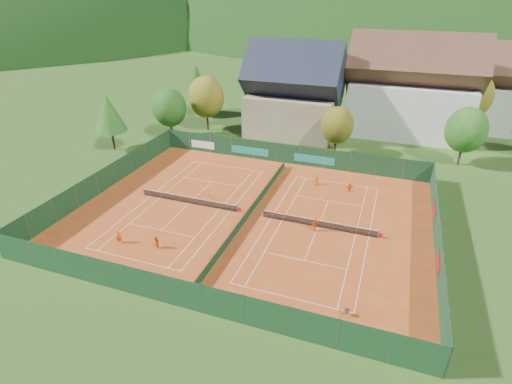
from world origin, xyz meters
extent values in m
plane|color=#2A4E18|center=(0.00, 0.00, -0.02)|extent=(600.00, 600.00, 0.00)
cube|color=#AC4419|center=(0.00, 0.00, 0.01)|extent=(40.00, 32.00, 0.01)
cube|color=white|center=(-8.00, 11.88, 0.01)|extent=(10.97, 0.06, 0.00)
cube|color=white|center=(-8.00, -11.88, 0.01)|extent=(10.97, 0.06, 0.00)
cube|color=white|center=(-13.48, 0.00, 0.01)|extent=(0.06, 23.77, 0.00)
cube|color=white|center=(-2.51, 0.00, 0.01)|extent=(0.06, 23.77, 0.00)
cube|color=white|center=(-12.12, 0.00, 0.01)|extent=(0.06, 23.77, 0.00)
cube|color=white|center=(-3.88, 0.00, 0.01)|extent=(0.06, 23.77, 0.00)
cube|color=white|center=(-8.00, 6.40, 0.01)|extent=(8.23, 0.06, 0.00)
cube|color=white|center=(-8.00, -6.40, 0.01)|extent=(8.23, 0.06, 0.00)
cube|color=white|center=(-8.00, 0.00, 0.01)|extent=(0.06, 12.80, 0.00)
cube|color=white|center=(8.00, 11.88, 0.01)|extent=(10.97, 0.06, 0.00)
cube|color=white|center=(8.00, -11.88, 0.01)|extent=(10.97, 0.06, 0.00)
cube|color=white|center=(2.51, 0.00, 0.01)|extent=(0.06, 23.77, 0.00)
cube|color=white|center=(13.48, 0.00, 0.01)|extent=(0.06, 23.77, 0.00)
cube|color=white|center=(3.88, 0.00, 0.01)|extent=(0.06, 23.77, 0.00)
cube|color=white|center=(12.12, 0.00, 0.01)|extent=(0.06, 23.77, 0.00)
cube|color=white|center=(8.00, 6.40, 0.01)|extent=(8.23, 0.06, 0.00)
cube|color=white|center=(8.00, -6.40, 0.01)|extent=(8.23, 0.06, 0.00)
cube|color=white|center=(8.00, 0.00, 0.01)|extent=(0.06, 12.80, 0.00)
cylinder|color=#59595B|center=(-14.40, 0.00, 0.51)|extent=(0.10, 0.10, 1.02)
cylinder|color=#59595B|center=(-1.60, 0.00, 0.51)|extent=(0.10, 0.10, 1.02)
cube|color=black|center=(-8.00, 0.00, 0.46)|extent=(12.80, 0.02, 0.86)
cube|color=white|center=(-8.00, 0.00, 0.89)|extent=(12.80, 0.04, 0.06)
cube|color=red|center=(-1.35, 0.00, 0.45)|extent=(0.40, 0.04, 0.40)
cylinder|color=#59595B|center=(1.60, 0.00, 0.51)|extent=(0.10, 0.10, 1.02)
cylinder|color=#59595B|center=(14.40, 0.00, 0.51)|extent=(0.10, 0.10, 1.02)
cube|color=black|center=(8.00, 0.00, 0.46)|extent=(12.80, 0.02, 0.86)
cube|color=white|center=(8.00, 0.00, 0.89)|extent=(12.80, 0.04, 0.06)
cube|color=red|center=(14.65, 0.00, 0.45)|extent=(0.40, 0.04, 0.40)
cube|color=#12331B|center=(0.00, 0.00, 0.50)|extent=(0.03, 28.80, 1.00)
cube|color=#13351D|center=(0.00, 16.00, 1.50)|extent=(40.00, 0.04, 3.00)
cube|color=teal|center=(-6.00, 15.94, 1.20)|extent=(6.00, 0.03, 1.20)
cube|color=teal|center=(4.00, 15.94, 1.20)|extent=(6.00, 0.03, 1.20)
cube|color=silver|center=(-14.00, 15.94, 1.20)|extent=(4.00, 0.03, 1.20)
cube|color=#14391C|center=(0.00, -16.00, 1.50)|extent=(40.00, 0.04, 3.00)
cube|color=#153B1E|center=(-20.00, 0.00, 1.50)|extent=(0.04, 32.00, 3.00)
cube|color=#153B22|center=(20.00, 0.00, 1.50)|extent=(0.04, 32.00, 3.00)
cube|color=#B21414|center=(19.94, -4.00, 1.20)|extent=(0.03, 3.00, 1.20)
cube|color=#B21414|center=(19.94, 6.00, 1.20)|extent=(0.03, 3.00, 1.20)
cube|color=tan|center=(-3.00, 30.00, 3.50)|extent=(15.00, 12.00, 7.00)
cube|color=#1E2333|center=(-3.00, 30.00, 10.00)|extent=(16.20, 12.00, 12.00)
cube|color=silver|center=(16.00, 36.00, 4.50)|extent=(20.00, 11.00, 9.00)
cube|color=brown|center=(16.00, 36.00, 11.75)|extent=(21.60, 11.00, 11.00)
cube|color=silver|center=(30.00, 44.00, 4.00)|extent=(16.00, 10.00, 8.00)
cube|color=brown|center=(30.00, 44.00, 10.50)|extent=(17.28, 10.00, 10.00)
cylinder|color=#4A311A|center=(-22.00, 20.00, 1.40)|extent=(0.36, 0.36, 2.80)
ellipsoid|color=#215819|center=(-22.00, 20.00, 5.40)|extent=(5.72, 5.72, 6.58)
cylinder|color=#432A18|center=(-18.00, 26.00, 1.57)|extent=(0.36, 0.36, 3.15)
ellipsoid|color=olive|center=(-18.00, 26.00, 6.07)|extent=(6.44, 6.44, 7.40)
cylinder|color=#4C351B|center=(-24.00, 34.00, 1.75)|extent=(0.36, 0.36, 3.50)
cone|color=#1F5117|center=(-24.00, 34.00, 6.75)|extent=(5.60, 5.60, 6.50)
cylinder|color=#412917|center=(6.00, 22.00, 1.22)|extent=(0.36, 0.36, 2.45)
ellipsoid|color=brown|center=(6.00, 22.00, 4.72)|extent=(5.01, 5.01, 5.76)
cylinder|color=#462D19|center=(24.00, 24.00, 1.40)|extent=(0.36, 0.36, 2.80)
ellipsoid|color=#26621C|center=(24.00, 24.00, 5.40)|extent=(5.72, 5.72, 6.58)
cylinder|color=#412917|center=(-28.00, 12.00, 1.57)|extent=(0.36, 0.36, 3.15)
cone|color=#27611B|center=(-28.00, 12.00, 6.07)|extent=(5.04, 5.04, 5.85)
cylinder|color=#452918|center=(26.00, 40.00, 1.75)|extent=(0.36, 0.36, 3.50)
ellipsoid|color=olive|center=(26.00, 40.00, 6.75)|extent=(7.15, 7.15, 8.22)
ellipsoid|color=black|center=(10.00, 300.00, -42.35)|extent=(440.00, 440.00, 242.00)
ellipsoid|color=black|center=(-220.00, 160.00, -35.70)|extent=(340.00, 340.00, 204.00)
cylinder|color=slate|center=(12.79, -12.55, 0.40)|extent=(0.02, 0.02, 0.80)
cylinder|color=slate|center=(13.09, -12.55, 0.40)|extent=(0.02, 0.02, 0.80)
cylinder|color=slate|center=(12.79, -12.25, 0.40)|extent=(0.02, 0.02, 0.80)
cylinder|color=slate|center=(13.09, -12.25, 0.40)|extent=(0.02, 0.02, 0.80)
cube|color=slate|center=(12.94, -12.40, 0.55)|extent=(0.34, 0.34, 0.30)
ellipsoid|color=#CCD833|center=(12.94, -12.40, 0.58)|extent=(0.28, 0.28, 0.16)
sphere|color=#CCD833|center=(-9.63, -8.95, 0.03)|extent=(0.07, 0.07, 0.07)
sphere|color=#CCD833|center=(7.79, -9.16, 0.03)|extent=(0.07, 0.07, 0.07)
sphere|color=#CCD833|center=(-0.85, 4.83, 0.03)|extent=(0.07, 0.07, 0.07)
sphere|color=#CCD833|center=(-4.61, 9.27, 0.03)|extent=(0.07, 0.07, 0.07)
sphere|color=#CCD833|center=(11.21, -1.31, 0.03)|extent=(0.07, 0.07, 0.07)
imported|color=#F44C15|center=(-10.75, -9.92, 0.76)|extent=(0.65, 0.55, 1.52)
imported|color=#D55C12|center=(-6.56, -9.49, 0.72)|extent=(0.89, 0.84, 1.45)
imported|color=orange|center=(-6.22, 2.11, 0.62)|extent=(0.88, 0.62, 1.24)
imported|color=#D05812|center=(7.82, -0.89, 0.79)|extent=(0.86, 0.97, 1.58)
imported|color=#E25B14|center=(5.59, 10.30, 0.61)|extent=(0.71, 0.63, 1.22)
imported|color=#F15215|center=(10.07, 9.72, 0.63)|extent=(1.21, 0.88, 1.26)
camera|label=1|loc=(14.11, -37.43, 23.88)|focal=28.00mm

